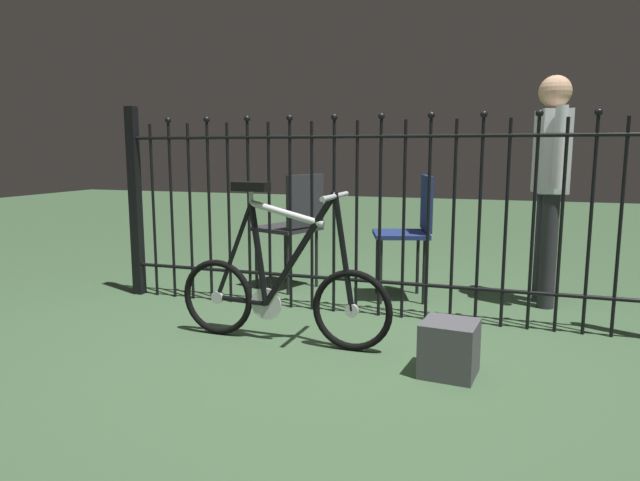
{
  "coord_description": "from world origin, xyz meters",
  "views": [
    {
      "loc": [
        0.86,
        -2.83,
        1.06
      ],
      "look_at": [
        -0.16,
        0.21,
        0.55
      ],
      "focal_mm": 32.16,
      "sensor_mm": 36.0,
      "label": 1
    }
  ],
  "objects": [
    {
      "name": "person_visitor",
      "position": [
        1.1,
        1.31,
        0.91
      ],
      "size": [
        0.23,
        0.47,
        1.54
      ],
      "color": "#2D2D33",
      "rests_on": "ground"
    },
    {
      "name": "bicycle",
      "position": [
        -0.32,
        0.01,
        0.31
      ],
      "size": [
        1.25,
        0.4,
        0.88
      ],
      "color": "black",
      "rests_on": "ground"
    },
    {
      "name": "chair_charcoal",
      "position": [
        -0.69,
        1.18,
        0.54
      ],
      "size": [
        0.53,
        0.53,
        0.88
      ],
      "color": "black",
      "rests_on": "ground"
    },
    {
      "name": "iron_fence",
      "position": [
        -0.06,
        0.68,
        0.68
      ],
      "size": [
        3.53,
        0.07,
        1.36
      ],
      "color": "black",
      "rests_on": "ground"
    },
    {
      "name": "display_crate",
      "position": [
        0.62,
        -0.17,
        0.13
      ],
      "size": [
        0.28,
        0.28,
        0.26
      ],
      "primitive_type": "cube",
      "rotation": [
        0.0,
        0.0,
        -0.1
      ],
      "color": "#4C4C51",
      "rests_on": "ground"
    },
    {
      "name": "chair_navy",
      "position": [
        0.2,
        1.17,
        0.54
      ],
      "size": [
        0.47,
        0.47,
        0.88
      ],
      "color": "black",
      "rests_on": "ground"
    },
    {
      "name": "ground_plane",
      "position": [
        0.0,
        0.0,
        0.0
      ],
      "size": [
        20.0,
        20.0,
        0.0
      ],
      "primitive_type": "plane",
      "color": "#3E5C3B"
    }
  ]
}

